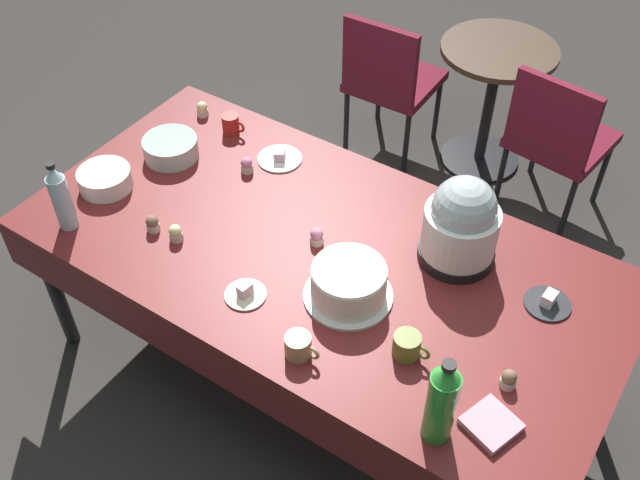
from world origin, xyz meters
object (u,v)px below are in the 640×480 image
at_px(cupcake_berry, 176,233).
at_px(cupcake_cocoa, 202,109).
at_px(soda_bottle_lime_soda, 441,402).
at_px(slow_cooker, 461,224).
at_px(dessert_plate_white, 280,157).
at_px(dessert_plate_cream, 245,293).
at_px(dessert_plate_charcoal, 548,302).
at_px(frosted_layer_cake, 349,284).
at_px(cupcake_mint, 153,224).
at_px(potluck_table, 320,262).
at_px(glass_salad_bowl, 171,148).
at_px(cupcake_lemon, 317,236).
at_px(coffee_mug_red, 231,124).
at_px(ceramic_snack_bowl, 105,179).
at_px(round_cafe_table, 493,85).
at_px(coffee_mug_olive, 407,346).
at_px(maroon_chair_right, 557,136).
at_px(soda_bottle_water, 61,198).
at_px(cupcake_vanilla, 509,379).
at_px(maroon_chair_left, 389,77).
at_px(cupcake_rose, 247,165).
at_px(coffee_mug_tan, 299,346).

xyz_separation_m(cupcake_berry, cupcake_cocoa, (-0.42, 0.65, 0.00)).
bearing_deg(soda_bottle_lime_soda, cupcake_cocoa, 152.07).
distance_m(slow_cooker, dessert_plate_white, 0.87).
bearing_deg(dessert_plate_cream, dessert_plate_charcoal, 31.40).
bearing_deg(frosted_layer_cake, cupcake_mint, -170.90).
distance_m(potluck_table, glass_salad_bowl, 0.83).
distance_m(frosted_layer_cake, glass_salad_bowl, 1.04).
distance_m(cupcake_lemon, coffee_mug_red, 0.77).
relative_size(ceramic_snack_bowl, dessert_plate_white, 1.14).
bearing_deg(dessert_plate_cream, round_cafe_table, 88.86).
bearing_deg(coffee_mug_olive, maroon_chair_right, 93.10).
bearing_deg(ceramic_snack_bowl, round_cafe_table, 65.99).
height_order(dessert_plate_white, soda_bottle_water, soda_bottle_water).
bearing_deg(coffee_mug_red, dessert_plate_cream, -48.73).
bearing_deg(cupcake_lemon, cupcake_vanilla, -12.89).
bearing_deg(coffee_mug_olive, cupcake_vanilla, 12.06).
xyz_separation_m(dessert_plate_white, round_cafe_table, (0.38, 1.38, -0.26)).
bearing_deg(frosted_layer_cake, cupcake_cocoa, 153.79).
relative_size(ceramic_snack_bowl, coffee_mug_olive, 1.63).
distance_m(soda_bottle_lime_soda, maroon_chair_left, 2.33).
height_order(glass_salad_bowl, ceramic_snack_bowl, glass_salad_bowl).
xyz_separation_m(potluck_table, glass_salad_bowl, (-0.81, 0.11, 0.10)).
relative_size(potluck_table, slow_cooker, 6.34).
bearing_deg(cupcake_berry, coffee_mug_red, 110.94).
relative_size(slow_cooker, cupcake_lemon, 5.14).
distance_m(glass_salad_bowl, cupcake_berry, 0.50).
xyz_separation_m(frosted_layer_cake, ceramic_snack_bowl, (-1.10, -0.04, -0.03)).
height_order(glass_salad_bowl, maroon_chair_right, maroon_chair_right).
distance_m(potluck_table, maroon_chair_right, 1.56).
bearing_deg(coffee_mug_olive, dessert_plate_cream, -171.15).
relative_size(cupcake_lemon, coffee_mug_red, 0.60).
distance_m(potluck_table, cupcake_lemon, 0.10).
xyz_separation_m(cupcake_vanilla, coffee_mug_red, (-1.50, 0.55, 0.01)).
relative_size(glass_salad_bowl, maroon_chair_right, 0.26).
distance_m(coffee_mug_olive, maroon_chair_left, 2.03).
height_order(cupcake_rose, cupcake_cocoa, same).
bearing_deg(maroon_chair_right, coffee_mug_red, -134.56).
xyz_separation_m(cupcake_berry, soda_bottle_lime_soda, (1.16, -0.18, 0.13)).
relative_size(dessert_plate_charcoal, soda_bottle_water, 0.54).
height_order(cupcake_cocoa, cupcake_vanilla, same).
relative_size(glass_salad_bowl, cupcake_vanilla, 3.33).
bearing_deg(cupcake_lemon, coffee_mug_red, 152.22).
distance_m(glass_salad_bowl, dessert_plate_cream, 0.84).
relative_size(glass_salad_bowl, coffee_mug_olive, 1.76).
distance_m(dessert_plate_charcoal, cupcake_rose, 1.27).
height_order(cupcake_vanilla, cupcake_mint, same).
bearing_deg(slow_cooker, round_cafe_table, 107.71).
bearing_deg(ceramic_snack_bowl, maroon_chair_right, 52.45).
relative_size(frosted_layer_cake, coffee_mug_tan, 2.46).
relative_size(maroon_chair_left, round_cafe_table, 1.18).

